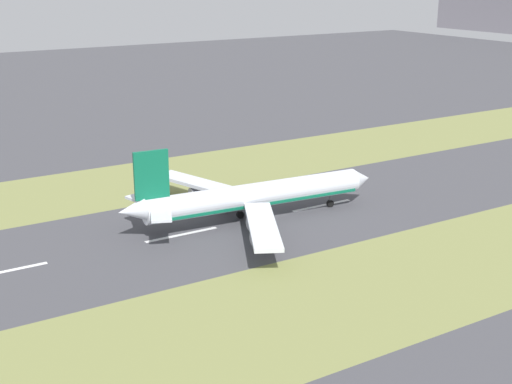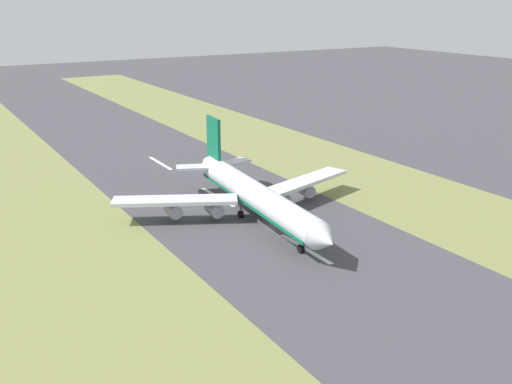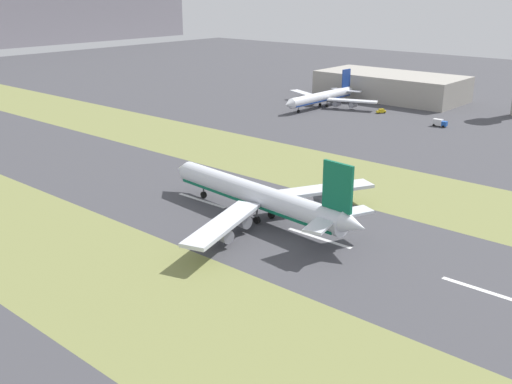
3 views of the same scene
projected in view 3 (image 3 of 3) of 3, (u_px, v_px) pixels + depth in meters
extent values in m
plane|color=#424247|center=(239.00, 212.00, 158.12)|extent=(800.00, 800.00, 0.00)
cube|color=olive|center=(94.00, 270.00, 126.04)|extent=(40.00, 600.00, 0.01)
cube|color=olive|center=(335.00, 174.00, 190.20)|extent=(40.00, 600.00, 0.01)
cube|color=silver|center=(486.00, 291.00, 117.22)|extent=(1.20, 18.00, 0.01)
cube|color=silver|center=(319.00, 238.00, 142.05)|extent=(1.20, 18.00, 0.01)
cube|color=silver|center=(202.00, 200.00, 166.87)|extent=(1.20, 18.00, 0.01)
cylinder|color=silver|center=(256.00, 195.00, 152.54)|extent=(10.83, 56.31, 6.00)
cone|color=silver|center=(183.00, 170.00, 173.28)|extent=(6.29, 5.49, 5.88)
cone|color=silver|center=(354.00, 225.00, 131.20)|extent=(5.60, 6.42, 5.10)
cube|color=#0F6647|center=(256.00, 201.00, 153.08)|extent=(10.33, 54.05, 0.70)
cube|color=silver|center=(223.00, 224.00, 136.44)|extent=(29.49, 14.23, 0.90)
cube|color=silver|center=(322.00, 190.00, 159.42)|extent=(28.57, 18.50, 0.90)
cylinder|color=#93939E|center=(241.00, 220.00, 145.01)|extent=(3.60, 5.06, 3.20)
cylinder|color=#93939E|center=(222.00, 235.00, 136.72)|extent=(3.60, 5.06, 3.20)
cylinder|color=#93939E|center=(291.00, 203.00, 156.82)|extent=(3.60, 5.06, 3.20)
cylinder|color=#93939E|center=(324.00, 198.00, 160.35)|extent=(3.60, 5.06, 3.20)
cube|color=#0F6647|center=(338.00, 187.00, 132.09)|extent=(1.49, 8.04, 11.00)
cube|color=silver|center=(320.00, 225.00, 130.92)|extent=(10.73, 6.54, 0.60)
cube|color=silver|center=(351.00, 212.00, 138.15)|extent=(10.92, 7.95, 0.60)
cylinder|color=#59595E|center=(204.00, 189.00, 168.22)|extent=(0.50, 0.50, 3.20)
cylinder|color=black|center=(204.00, 195.00, 168.74)|extent=(1.05, 1.87, 1.80)
cylinder|color=#59595E|center=(257.00, 214.00, 150.00)|extent=(0.50, 0.50, 3.20)
cylinder|color=black|center=(257.00, 220.00, 150.53)|extent=(1.05, 1.87, 1.80)
cylinder|color=#59595E|center=(271.00, 209.00, 153.42)|extent=(0.50, 0.50, 3.20)
cylinder|color=black|center=(271.00, 215.00, 153.94)|extent=(1.05, 1.87, 1.80)
cube|color=#A39E93|center=(390.00, 86.00, 316.10)|extent=(36.00, 75.36, 13.06)
cylinder|color=silver|center=(321.00, 97.00, 292.56)|extent=(46.06, 5.88, 4.93)
cone|color=silver|center=(288.00, 104.00, 275.04)|extent=(4.20, 4.91, 4.83)
cone|color=silver|center=(350.00, 90.00, 310.16)|extent=(5.01, 4.29, 4.19)
cube|color=navy|center=(321.00, 100.00, 293.00)|extent=(44.22, 5.59, 0.57)
cube|color=silver|center=(352.00, 101.00, 287.83)|extent=(13.06, 24.00, 0.74)
cube|color=silver|center=(305.00, 94.00, 306.08)|extent=(13.90, 23.82, 0.74)
cylinder|color=#93939E|center=(337.00, 104.00, 291.06)|extent=(3.99, 2.71, 2.63)
cylinder|color=#93939E|center=(353.00, 105.00, 288.38)|extent=(3.99, 2.71, 2.63)
cylinder|color=#93939E|center=(313.00, 100.00, 300.45)|extent=(3.99, 2.71, 2.63)
cylinder|color=#93939E|center=(305.00, 98.00, 307.15)|extent=(3.99, 2.71, 2.63)
cube|color=navy|center=(346.00, 78.00, 305.22)|extent=(6.58, 0.79, 9.03)
cube|color=silver|center=(353.00, 91.00, 304.36)|extent=(5.83, 8.90, 0.49)
cube|color=silver|center=(338.00, 89.00, 310.10)|extent=(6.11, 8.94, 0.49)
cylinder|color=#59595E|center=(298.00, 109.00, 281.33)|extent=(0.41, 0.41, 2.63)
cylinder|color=black|center=(298.00, 111.00, 281.75)|extent=(1.49, 0.77, 1.48)
cylinder|color=#59595E|center=(327.00, 103.00, 293.92)|extent=(0.41, 0.41, 2.63)
cylinder|color=black|center=(327.00, 106.00, 294.35)|extent=(1.49, 0.77, 1.48)
cylinder|color=#59595E|center=(320.00, 102.00, 296.63)|extent=(0.41, 0.41, 2.63)
cylinder|color=black|center=(320.00, 105.00, 297.06)|extent=(1.49, 0.77, 1.48)
cube|color=#1E51B2|center=(444.00, 124.00, 252.77)|extent=(2.24, 2.05, 2.00)
cube|color=silver|center=(438.00, 122.00, 254.49)|extent=(2.28, 4.04, 2.60)
cylinder|color=black|center=(445.00, 126.00, 253.89)|extent=(0.37, 1.01, 1.00)
cylinder|color=black|center=(443.00, 127.00, 252.30)|extent=(0.37, 1.01, 1.00)
cylinder|color=black|center=(436.00, 124.00, 256.44)|extent=(0.37, 1.01, 1.00)
cylinder|color=black|center=(434.00, 125.00, 254.84)|extent=(0.37, 1.01, 1.00)
cube|color=gold|center=(381.00, 112.00, 280.87)|extent=(4.72, 3.70, 0.90)
cube|color=gold|center=(381.00, 110.00, 280.66)|extent=(2.86, 2.51, 0.80)
cylinder|color=black|center=(379.00, 113.00, 279.75)|extent=(0.69, 0.53, 0.66)
cylinder|color=black|center=(377.00, 112.00, 281.35)|extent=(0.69, 0.53, 0.66)
cylinder|color=black|center=(385.00, 113.00, 280.68)|extent=(0.69, 0.53, 0.66)
cylinder|color=black|center=(383.00, 112.00, 282.28)|extent=(0.69, 0.53, 0.66)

